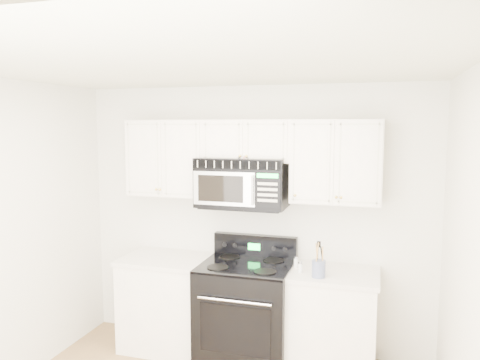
% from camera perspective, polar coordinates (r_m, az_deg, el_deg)
% --- Properties ---
extents(room, '(3.51, 3.51, 2.61)m').
position_cam_1_polar(room, '(3.07, -7.13, -10.81)').
color(room, olive).
rests_on(room, ground).
extents(base_cabinet_left, '(0.86, 0.65, 0.92)m').
position_cam_1_polar(base_cabinet_left, '(4.91, -8.81, -14.82)').
color(base_cabinet_left, white).
rests_on(base_cabinet_left, ground).
extents(base_cabinet_right, '(0.86, 0.65, 0.92)m').
position_cam_1_polar(base_cabinet_right, '(4.50, 10.79, -16.91)').
color(base_cabinet_right, white).
rests_on(base_cabinet_right, ground).
extents(range, '(0.84, 0.76, 1.14)m').
position_cam_1_polar(range, '(4.57, 0.80, -15.61)').
color(range, black).
rests_on(range, ground).
extents(upper_cabinets, '(2.44, 0.37, 0.75)m').
position_cam_1_polar(upper_cabinets, '(4.43, 1.06, 3.00)').
color(upper_cabinets, white).
rests_on(upper_cabinets, ground).
extents(microwave, '(0.84, 0.47, 0.46)m').
position_cam_1_polar(microwave, '(4.42, 0.28, -0.28)').
color(microwave, black).
rests_on(microwave, ground).
extents(utensil_crock, '(0.12, 0.12, 0.31)m').
position_cam_1_polar(utensil_crock, '(4.14, 9.57, -10.53)').
color(utensil_crock, '#515876').
rests_on(utensil_crock, base_cabinet_right).
extents(shaker_salt, '(0.04, 0.04, 0.10)m').
position_cam_1_polar(shaker_salt, '(4.39, 6.85, -9.88)').
color(shaker_salt, silver).
rests_on(shaker_salt, base_cabinet_right).
extents(shaker_pepper, '(0.04, 0.04, 0.10)m').
position_cam_1_polar(shaker_pepper, '(4.25, 7.36, -10.46)').
color(shaker_pepper, silver).
rests_on(shaker_pepper, base_cabinet_right).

